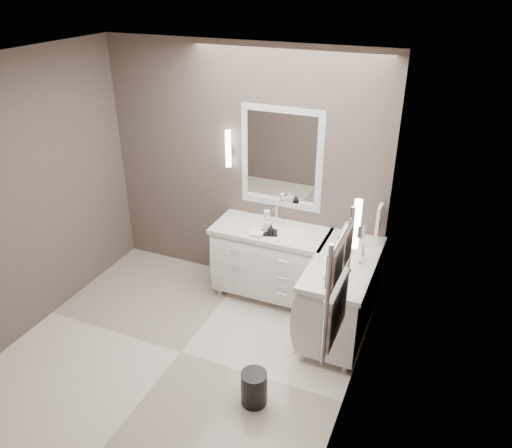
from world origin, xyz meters
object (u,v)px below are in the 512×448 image
at_px(vanity_back, 271,258).
at_px(waste_bin, 254,388).
at_px(vanity_right, 341,292).
at_px(towel_ladder, 337,291).

relative_size(vanity_back, waste_bin, 3.93).
bearing_deg(waste_bin, vanity_right, 70.37).
distance_m(vanity_back, vanity_right, 0.93).
xyz_separation_m(vanity_back, waste_bin, (0.45, -1.52, -0.33)).
xyz_separation_m(vanity_right, waste_bin, (-0.43, -1.19, -0.33)).
height_order(vanity_back, waste_bin, vanity_back).
distance_m(vanity_back, waste_bin, 1.62).
height_order(towel_ladder, waste_bin, towel_ladder).
xyz_separation_m(towel_ladder, waste_bin, (-0.65, 0.11, -1.23)).
distance_m(towel_ladder, waste_bin, 1.40).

